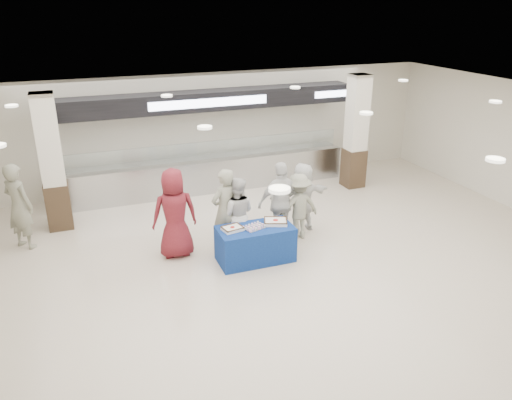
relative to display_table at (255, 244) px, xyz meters
name	(u,v)px	position (x,y,z in m)	size (l,w,h in m)	color
ground	(286,281)	(0.25, -1.02, -0.38)	(14.00, 14.00, 0.00)	beige
serving_line	(208,150)	(0.25, 4.38, 0.78)	(8.70, 0.85, 2.80)	#AFB2B6
column_left	(52,166)	(-3.75, 3.18, 1.15)	(0.55, 0.55, 3.20)	#332417
column_right	(356,135)	(4.25, 3.18, 1.15)	(0.55, 0.55, 3.20)	#332417
display_table	(255,244)	(0.00, 0.00, 0.00)	(1.55, 0.78, 0.75)	navy
sheet_cake_left	(232,228)	(-0.47, 0.05, 0.42)	(0.44, 0.37, 0.09)	white
sheet_cake_right	(276,221)	(0.46, 0.03, 0.42)	(0.57, 0.51, 0.10)	white
cupcake_tray	(254,227)	(-0.04, -0.03, 0.41)	(0.45, 0.39, 0.06)	#ACADB1
civilian_maroon	(175,213)	(-1.47, 0.81, 0.59)	(0.94, 0.61, 1.92)	maroon
soldier_a	(225,211)	(-0.44, 0.65, 0.55)	(0.68, 0.44, 1.85)	gray
chef_tall	(237,214)	(-0.18, 0.64, 0.44)	(0.79, 0.62, 1.64)	silver
chef_short	(281,202)	(0.87, 0.67, 0.55)	(1.08, 0.45, 1.84)	silver
soldier_b	(298,207)	(1.27, 0.64, 0.39)	(0.99, 0.57, 1.53)	gray
civilian_white	(302,197)	(1.54, 1.00, 0.45)	(1.53, 0.49, 1.65)	white
soldier_bg	(19,206)	(-4.50, 2.39, 0.59)	(0.70, 0.46, 1.92)	gray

